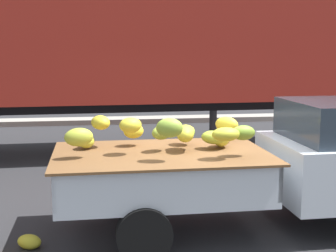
# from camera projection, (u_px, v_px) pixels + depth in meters

# --- Properties ---
(ground) EXTENTS (220.00, 220.00, 0.00)m
(ground) POSITION_uv_depth(u_px,v_px,m) (215.00, 229.00, 6.48)
(ground) COLOR #28282B
(curb_strip) EXTENTS (80.00, 0.80, 0.16)m
(curb_strip) POSITION_uv_depth(u_px,v_px,m) (145.00, 120.00, 15.99)
(curb_strip) COLOR gray
(curb_strip) RESTS_ON ground
(pickup_truck) EXTENTS (4.84, 1.87, 1.70)m
(pickup_truck) POSITION_uv_depth(u_px,v_px,m) (300.00, 162.00, 6.50)
(pickup_truck) COLOR silver
(pickup_truck) RESTS_ON ground
(semi_trailer) EXTENTS (12.08, 2.98, 3.95)m
(semi_trailer) POSITION_uv_depth(u_px,v_px,m) (68.00, 42.00, 10.79)
(semi_trailer) COLOR maroon
(semi_trailer) RESTS_ON ground
(fallen_banana_bunch_near_tailgate) EXTENTS (0.38, 0.36, 0.17)m
(fallen_banana_bunch_near_tailgate) POSITION_uv_depth(u_px,v_px,m) (29.00, 242.00, 5.84)
(fallen_banana_bunch_near_tailgate) COLOR gold
(fallen_banana_bunch_near_tailgate) RESTS_ON ground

